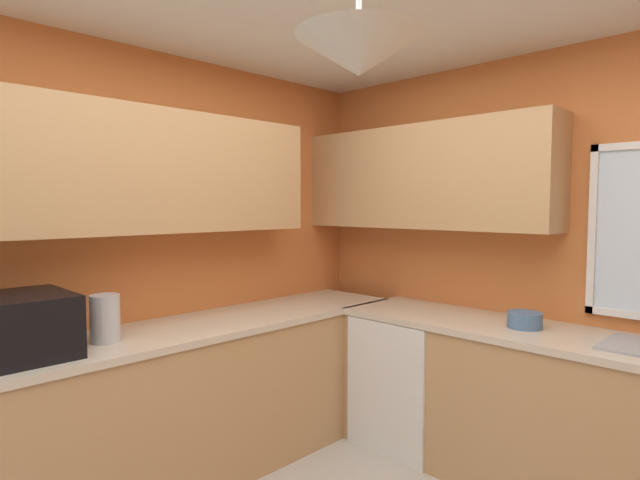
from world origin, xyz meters
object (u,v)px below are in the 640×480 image
microwave (27,325)px  bowl (525,320)px  dishwasher (410,379)px  kettle (105,318)px

microwave → bowl: 2.59m
microwave → dishwasher: bearing=72.8°
kettle → bowl: size_ratio=1.28×
dishwasher → bowl: 0.92m
microwave → kettle: size_ratio=1.97×
dishwasher → kettle: bearing=-109.8°
dishwasher → microwave: (-0.66, -2.13, 0.62)m
microwave → kettle: microwave is taller
dishwasher → bowl: bowl is taller
dishwasher → microwave: 2.32m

